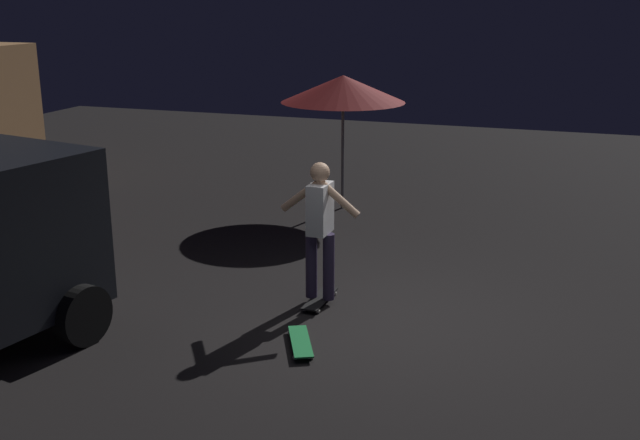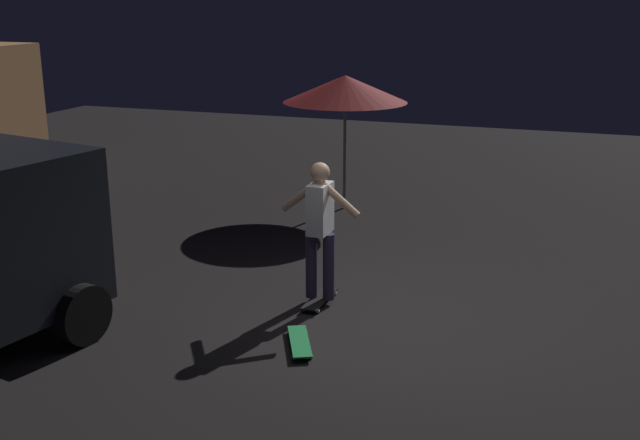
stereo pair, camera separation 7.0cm
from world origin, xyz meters
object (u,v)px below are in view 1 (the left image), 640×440
skateboard_ridden (320,299)px  skateboard_spare (301,342)px  skater (320,221)px  patio_umbrella (343,89)px

skateboard_ridden → skateboard_spare: bearing=-170.8°
skateboard_ridden → skateboard_spare: size_ratio=0.99×
skateboard_spare → skater: bearing=9.2°
patio_umbrella → skater: bearing=-166.2°
skateboard_spare → skater: 1.57m
patio_umbrella → skater: patio_umbrella is taller
patio_umbrella → skateboard_spare: 5.92m
patio_umbrella → skateboard_spare: bearing=-167.2°
skater → patio_umbrella: bearing=13.8°
skateboard_spare → patio_umbrella: bearing=12.8°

